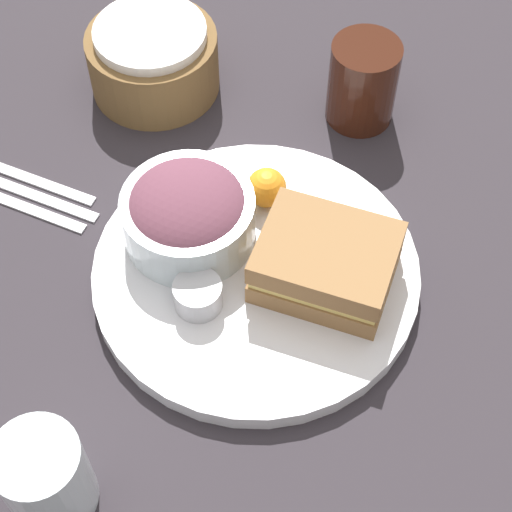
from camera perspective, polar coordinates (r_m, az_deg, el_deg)
ground_plane at (r=0.86m, az=0.00°, el=-1.51°), size 4.00×4.00×0.00m
plate at (r=0.85m, az=0.00°, el=-1.14°), size 0.32×0.32×0.02m
sandwich at (r=0.82m, az=4.69°, el=-0.44°), size 0.15×0.13×0.06m
salad_bowl at (r=0.84m, az=-4.55°, el=2.84°), size 0.13×0.13×0.07m
dressing_cup at (r=0.81m, az=-3.89°, el=-2.60°), size 0.05×0.05×0.03m
orange_wedge at (r=0.88m, az=0.49°, el=4.60°), size 0.04×0.04×0.04m
drink_glass at (r=0.97m, az=7.12°, el=11.42°), size 0.08×0.08×0.10m
bread_basket at (r=1.02m, az=-6.87°, el=12.91°), size 0.15×0.15×0.09m
fork at (r=0.95m, az=-16.31°, el=3.62°), size 0.19×0.07×0.01m
knife at (r=0.96m, az=-15.73°, el=4.40°), size 0.20×0.07×0.01m
spoon at (r=0.97m, az=-15.16°, el=5.16°), size 0.17×0.06×0.01m
water_glass at (r=0.74m, az=-13.85°, el=-14.13°), size 0.07×0.07×0.09m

